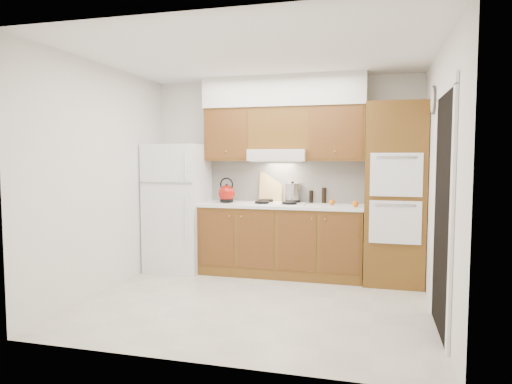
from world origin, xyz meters
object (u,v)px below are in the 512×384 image
oven_cabinet (394,194)px  stock_pot (292,192)px  kettle (227,193)px  fridge (178,207)px

oven_cabinet → stock_pot: bearing=171.0°
oven_cabinet → kettle: size_ratio=9.86×
fridge → kettle: bearing=4.3°
fridge → stock_pot: bearing=8.8°
fridge → kettle: fridge is taller
fridge → oven_cabinet: bearing=0.7°
oven_cabinet → stock_pot: oven_cabinet is taller
oven_cabinet → fridge: bearing=-179.3°
fridge → stock_pot: fridge is taller
kettle → stock_pot: 0.88m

